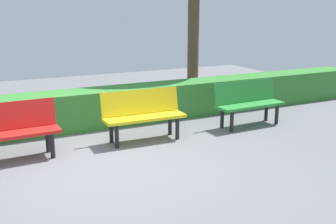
% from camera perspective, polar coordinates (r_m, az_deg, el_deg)
% --- Properties ---
extents(ground_plane, '(16.05, 16.05, 0.00)m').
position_cam_1_polar(ground_plane, '(6.11, -9.16, -6.90)').
color(ground_plane, slate).
extents(bench_green, '(1.40, 0.49, 0.86)m').
position_cam_1_polar(bench_green, '(7.91, 11.27, 1.52)').
color(bench_green, '#2D8C38').
rests_on(bench_green, ground_plane).
extents(bench_yellow, '(1.41, 0.51, 0.86)m').
position_cam_1_polar(bench_yellow, '(6.88, -3.57, -0.13)').
color(bench_yellow, yellow).
rests_on(bench_yellow, ground_plane).
extents(bench_red, '(1.51, 0.52, 0.86)m').
position_cam_1_polar(bench_red, '(6.39, -21.89, -2.29)').
color(bench_red, red).
rests_on(bench_red, ground_plane).
extents(hedge_row, '(12.05, 0.70, 0.71)m').
position_cam_1_polar(hedge_row, '(8.01, -6.52, 0.96)').
color(hedge_row, '#387F33').
rests_on(hedge_row, ground_plane).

